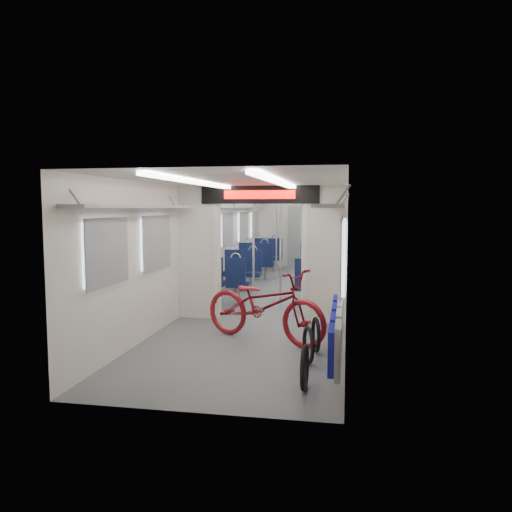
{
  "coord_description": "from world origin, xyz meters",
  "views": [
    {
      "loc": [
        1.44,
        -10.37,
        1.93
      ],
      "look_at": [
        -0.11,
        -1.86,
        1.09
      ],
      "focal_mm": 35.0,
      "sensor_mm": 36.0,
      "label": 1
    }
  ],
  "objects_px": {
    "seat_bay_far_left": "(262,256)",
    "stanchion_near_right": "(281,249)",
    "seat_bay_near_left": "(234,273)",
    "seat_bay_far_right": "(327,259)",
    "stanchion_near_left": "(254,250)",
    "seat_bay_near_right": "(321,275)",
    "stanchion_far_right": "(301,240)",
    "bike_hoop_a": "(305,370)",
    "bike_hoop_c": "(316,336)",
    "bicycle": "(264,305)",
    "flip_bench": "(337,329)",
    "stanchion_far_left": "(276,239)",
    "bike_hoop_b": "(308,347)"
  },
  "relations": [
    {
      "from": "bike_hoop_a",
      "to": "seat_bay_near_right",
      "type": "xyz_separation_m",
      "value": [
        -0.1,
        5.23,
        0.31
      ]
    },
    {
      "from": "stanchion_near_left",
      "to": "stanchion_far_left",
      "type": "bearing_deg",
      "value": 90.35
    },
    {
      "from": "bike_hoop_a",
      "to": "stanchion_near_left",
      "type": "relative_size",
      "value": 0.22
    },
    {
      "from": "bike_hoop_a",
      "to": "bike_hoop_b",
      "type": "distance_m",
      "value": 0.94
    },
    {
      "from": "bicycle",
      "to": "seat_bay_near_left",
      "type": "relative_size",
      "value": 1.05
    },
    {
      "from": "bike_hoop_b",
      "to": "seat_bay_far_left",
      "type": "bearing_deg",
      "value": 103.59
    },
    {
      "from": "bike_hoop_a",
      "to": "seat_bay_near_left",
      "type": "relative_size",
      "value": 0.26
    },
    {
      "from": "stanchion_far_left",
      "to": "flip_bench",
      "type": "bearing_deg",
      "value": -76.46
    },
    {
      "from": "bike_hoop_c",
      "to": "seat_bay_far_right",
      "type": "height_order",
      "value": "seat_bay_far_right"
    },
    {
      "from": "stanchion_far_left",
      "to": "stanchion_far_right",
      "type": "relative_size",
      "value": 1.0
    },
    {
      "from": "bike_hoop_b",
      "to": "seat_bay_near_right",
      "type": "height_order",
      "value": "seat_bay_near_right"
    },
    {
      "from": "bike_hoop_c",
      "to": "bike_hoop_b",
      "type": "bearing_deg",
      "value": -96.97
    },
    {
      "from": "stanchion_far_right",
      "to": "bike_hoop_b",
      "type": "bearing_deg",
      "value": -83.94
    },
    {
      "from": "seat_bay_near_left",
      "to": "seat_bay_far_right",
      "type": "relative_size",
      "value": 0.97
    },
    {
      "from": "seat_bay_near_left",
      "to": "stanchion_far_right",
      "type": "height_order",
      "value": "stanchion_far_right"
    },
    {
      "from": "seat_bay_far_right",
      "to": "seat_bay_near_left",
      "type": "bearing_deg",
      "value": -118.97
    },
    {
      "from": "stanchion_far_left",
      "to": "stanchion_far_right",
      "type": "height_order",
      "value": "same"
    },
    {
      "from": "seat_bay_near_left",
      "to": "seat_bay_near_right",
      "type": "bearing_deg",
      "value": -3.18
    },
    {
      "from": "stanchion_near_left",
      "to": "stanchion_near_right",
      "type": "distance_m",
      "value": 0.52
    },
    {
      "from": "bicycle",
      "to": "bike_hoop_a",
      "type": "bearing_deg",
      "value": -133.8
    },
    {
      "from": "seat_bay_near_left",
      "to": "seat_bay_far_left",
      "type": "relative_size",
      "value": 0.91
    },
    {
      "from": "flip_bench",
      "to": "seat_bay_near_right",
      "type": "bearing_deg",
      "value": 94.96
    },
    {
      "from": "stanchion_near_left",
      "to": "stanchion_near_right",
      "type": "bearing_deg",
      "value": 21.57
    },
    {
      "from": "bike_hoop_a",
      "to": "stanchion_far_right",
      "type": "bearing_deg",
      "value": 95.52
    },
    {
      "from": "seat_bay_far_left",
      "to": "stanchion_near_right",
      "type": "bearing_deg",
      "value": -76.4
    },
    {
      "from": "bike_hoop_a",
      "to": "bike_hoop_b",
      "type": "relative_size",
      "value": 1.06
    },
    {
      "from": "seat_bay_far_right",
      "to": "stanchion_near_left",
      "type": "distance_m",
      "value": 4.95
    },
    {
      "from": "seat_bay_far_left",
      "to": "stanchion_near_right",
      "type": "xyz_separation_m",
      "value": [
        1.16,
        -4.81,
        0.6
      ]
    },
    {
      "from": "bicycle",
      "to": "stanchion_far_left",
      "type": "bearing_deg",
      "value": 30.79
    },
    {
      "from": "stanchion_near_right",
      "to": "stanchion_far_right",
      "type": "distance_m",
      "value": 3.0
    },
    {
      "from": "seat_bay_near_left",
      "to": "flip_bench",
      "type": "bearing_deg",
      "value": -65.12
    },
    {
      "from": "bicycle",
      "to": "stanchion_far_right",
      "type": "distance_m",
      "value": 5.28
    },
    {
      "from": "bicycle",
      "to": "bike_hoop_c",
      "type": "relative_size",
      "value": 4.26
    },
    {
      "from": "stanchion_far_left",
      "to": "bike_hoop_a",
      "type": "bearing_deg",
      "value": -79.67
    },
    {
      "from": "seat_bay_far_left",
      "to": "stanchion_near_right",
      "type": "distance_m",
      "value": 4.98
    },
    {
      "from": "bike_hoop_c",
      "to": "stanchion_near_left",
      "type": "height_order",
      "value": "stanchion_near_left"
    },
    {
      "from": "seat_bay_near_right",
      "to": "seat_bay_far_right",
      "type": "xyz_separation_m",
      "value": [
        0.0,
        3.48,
        -0.01
      ]
    },
    {
      "from": "bike_hoop_a",
      "to": "stanchion_far_right",
      "type": "height_order",
      "value": "stanchion_far_right"
    },
    {
      "from": "stanchion_near_left",
      "to": "stanchion_near_right",
      "type": "xyz_separation_m",
      "value": [
        0.48,
        0.19,
        0.0
      ]
    },
    {
      "from": "stanchion_far_right",
      "to": "bike_hoop_a",
      "type": "bearing_deg",
      "value": -84.48
    },
    {
      "from": "bike_hoop_c",
      "to": "seat_bay_near_left",
      "type": "bearing_deg",
      "value": 117.23
    },
    {
      "from": "bike_hoop_c",
      "to": "seat_bay_near_right",
      "type": "distance_m",
      "value": 3.79
    },
    {
      "from": "seat_bay_near_right",
      "to": "stanchion_far_left",
      "type": "height_order",
      "value": "stanchion_far_left"
    },
    {
      "from": "bicycle",
      "to": "stanchion_far_right",
      "type": "height_order",
      "value": "stanchion_far_right"
    },
    {
      "from": "bicycle",
      "to": "stanchion_far_left",
      "type": "height_order",
      "value": "stanchion_far_left"
    },
    {
      "from": "stanchion_near_right",
      "to": "bike_hoop_b",
      "type": "bearing_deg",
      "value": -76.41
    },
    {
      "from": "bike_hoop_a",
      "to": "seat_bay_far_right",
      "type": "bearing_deg",
      "value": 90.63
    },
    {
      "from": "seat_bay_near_right",
      "to": "stanchion_near_left",
      "type": "distance_m",
      "value": 1.86
    },
    {
      "from": "bike_hoop_a",
      "to": "seat_bay_far_left",
      "type": "bearing_deg",
      "value": 102.4
    },
    {
      "from": "seat_bay_near_left",
      "to": "stanchion_far_right",
      "type": "bearing_deg",
      "value": 54.61
    }
  ]
}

